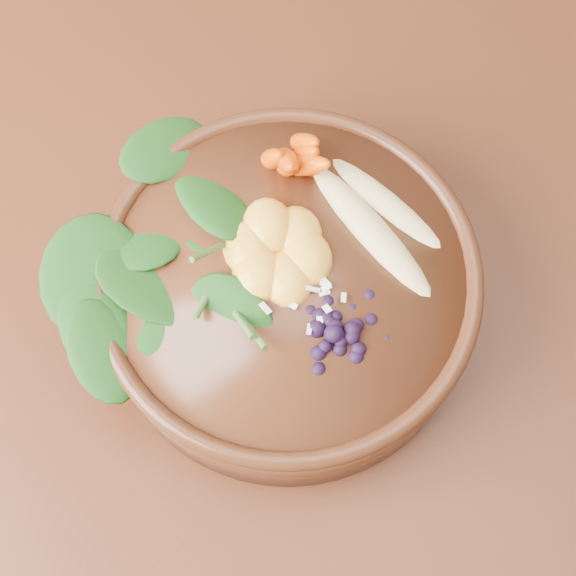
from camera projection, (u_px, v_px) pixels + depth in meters
name	position (u px, v px, depth m)	size (l,w,h in m)	color
ground	(443.00, 364.00, 1.48)	(4.00, 4.00, 0.00)	#381E0F
dining_table	(550.00, 190.00, 0.87)	(1.60, 0.90, 0.75)	#331C0C
stoneware_bowl	(288.00, 292.00, 0.68)	(0.31, 0.31, 0.08)	#492514
kale_heap	(192.00, 227.00, 0.63)	(0.21, 0.18, 0.05)	#1A4F15
carrot_cluster	(292.00, 135.00, 0.64)	(0.07, 0.07, 0.09)	#E84B00
banana_halves	(380.00, 207.00, 0.65)	(0.13, 0.17, 0.03)	#E0CC84
mandarin_cluster	(277.00, 244.00, 0.64)	(0.09, 0.10, 0.03)	#F6A92C
blueberry_pile	(337.00, 327.00, 0.60)	(0.15, 0.11, 0.04)	black
coconut_flakes	(305.00, 291.00, 0.63)	(0.10, 0.08, 0.01)	white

